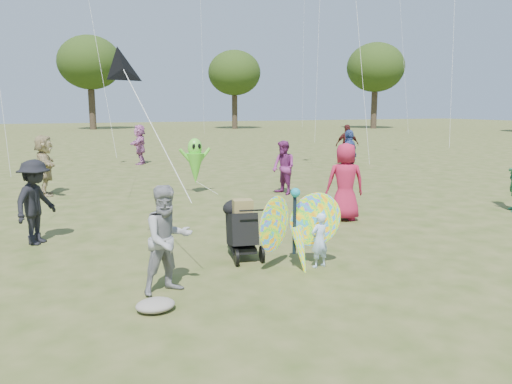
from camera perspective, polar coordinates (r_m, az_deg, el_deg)
ground at (r=8.54m, az=5.30°, el=-8.79°), size 160.00×160.00×0.00m
child_girl at (r=8.55m, az=7.26°, el=-5.49°), size 0.37×0.28×0.94m
adult_man at (r=7.39m, az=-10.04°, el=-5.37°), size 0.90×0.78×1.60m
grey_bag at (r=6.98m, az=-11.43°, el=-12.56°), size 0.53×0.43×0.17m
crowd_a at (r=12.08m, az=10.15°, el=1.15°), size 1.05×0.86×1.86m
crowd_b at (r=10.76m, az=-23.89°, el=-1.07°), size 1.14×1.25×1.69m
crowd_c at (r=17.73m, az=10.59°, el=3.93°), size 1.19×1.01×1.91m
crowd_d at (r=16.55m, az=-22.99°, el=2.81°), size 0.55×1.72×1.86m
crowd_e at (r=15.50m, az=3.17°, el=2.81°), size 0.76×0.91×1.67m
crowd_h at (r=23.71m, az=10.38°, el=5.33°), size 1.18×0.71×1.88m
crowd_j at (r=24.24m, az=-13.13°, el=5.32°), size 1.18×1.81×1.87m
jogging_stroller at (r=8.96m, az=-1.75°, el=-3.77°), size 0.62×1.10×1.09m
butterfly_kite at (r=8.35m, az=4.71°, el=-4.43°), size 1.74×0.75×1.59m
delta_kite_rig at (r=9.30m, az=-14.91°, el=13.35°), size 1.04×2.45×2.49m
alien_kite at (r=15.65m, az=-6.96°, el=3.32°), size 1.12×0.69×1.74m
tree_line at (r=52.79m, az=-15.56°, el=13.94°), size 91.78×33.60×10.79m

